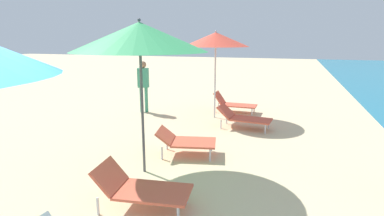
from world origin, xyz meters
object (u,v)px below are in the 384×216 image
umbrella_farthest (216,40)px  lounger_farthest_shoreside (233,103)px  lounger_farthest_inland (243,117)px  lounger_second_inland (141,188)px  lounger_second_shoreside (185,141)px  person_walking_mid (143,81)px  umbrella_second (140,37)px

umbrella_farthest → lounger_farthest_shoreside: size_ratio=1.90×
lounger_farthest_inland → lounger_second_inland: bearing=-94.1°
lounger_second_shoreside → umbrella_farthest: (-0.20, 3.37, 2.12)m
lounger_second_inland → lounger_farthest_inland: (0.77, 4.67, -0.01)m
person_walking_mid → umbrella_farthest: bearing=-105.5°
lounger_second_inland → lounger_farthest_inland: size_ratio=0.95×
lounger_farthest_inland → person_walking_mid: person_walking_mid is taller
umbrella_second → lounger_second_inland: 2.54m
lounger_second_inland → person_walking_mid: size_ratio=0.83×
umbrella_second → person_walking_mid: bearing=117.0°
umbrella_farthest → person_walking_mid: 2.84m
lounger_second_shoreside → lounger_farthest_inland: (0.86, 2.43, -0.00)m
person_walking_mid → lounger_second_inland: bearing=-169.8°
lounger_second_shoreside → umbrella_farthest: bearing=81.0°
lounger_second_inland → umbrella_farthest: (-0.30, 5.61, 2.11)m
lounger_second_shoreside → umbrella_farthest: size_ratio=0.50×
umbrella_farthest → lounger_farthest_shoreside: 2.37m
umbrella_farthest → lounger_farthest_shoreside: umbrella_farthest is taller
person_walking_mid → lounger_second_shoreside: bearing=-157.4°
umbrella_second → umbrella_farthest: bearing=86.7°
lounger_farthest_shoreside → umbrella_second: bearing=-96.4°
lounger_farthest_shoreside → person_walking_mid: size_ratio=0.82×
lounger_second_shoreside → lounger_second_inland: bearing=-100.1°
lounger_second_inland → person_walking_mid: bearing=109.2°
umbrella_farthest → lounger_farthest_shoreside: bearing=64.6°
umbrella_second → person_walking_mid: size_ratio=1.61×
umbrella_farthest → lounger_farthest_inland: size_ratio=1.78×
umbrella_second → person_walking_mid: 5.12m
umbrella_second → lounger_farthest_inland: umbrella_second is taller
umbrella_farthest → umbrella_second: bearing=-93.3°
lounger_second_inland → lounger_farthest_shoreside: size_ratio=1.01×
umbrella_second → lounger_farthest_inland: (1.32, 3.48, -2.18)m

